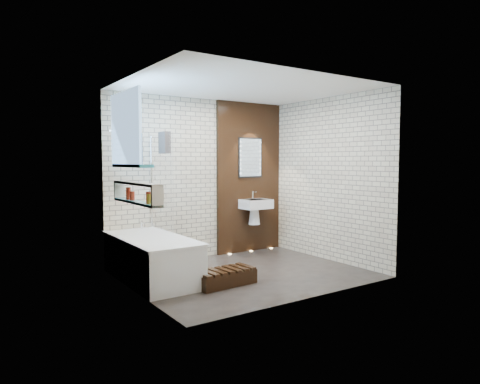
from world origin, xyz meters
TOP-DOWN VIEW (x-y plane):
  - ground at (0.00, 0.00)m, footprint 3.20×3.20m
  - room_shell at (0.00, 0.00)m, footprint 3.24×3.20m
  - walnut_panel at (0.95, 1.27)m, footprint 1.30×0.06m
  - clerestory_window at (-1.57, 0.35)m, footprint 0.18×1.00m
  - display_niche at (-1.53, 0.15)m, footprint 0.14×1.30m
  - bathtub at (-1.22, 0.45)m, footprint 0.79×1.74m
  - bath_screen at (-0.87, 0.89)m, footprint 0.01×0.78m
  - towel at (-0.87, 0.78)m, footprint 0.09×0.24m
  - shower_head at (-1.30, 0.95)m, footprint 0.18×0.18m
  - washbasin at (0.95, 1.07)m, footprint 0.50×0.36m
  - led_mirror at (0.95, 1.23)m, footprint 0.50×0.02m
  - walnut_step at (-0.54, -0.30)m, footprint 0.82×0.41m
  - niche_bottles at (-1.53, 0.10)m, footprint 0.06×0.75m
  - sill_vases at (-1.50, 0.33)m, footprint 0.19×0.41m
  - floor_uplights at (0.95, 1.20)m, footprint 0.96×0.06m

SIDE VIEW (x-z plane):
  - ground at x=0.00m, z-range 0.00..0.00m
  - floor_uplights at x=0.95m, z-range 0.00..0.01m
  - walnut_step at x=-0.54m, z-range 0.00..0.18m
  - bathtub at x=-1.22m, z-range -0.06..0.64m
  - washbasin at x=0.95m, z-range 0.50..1.08m
  - niche_bottles at x=-1.53m, z-range 1.09..1.24m
  - display_niche at x=-1.53m, z-range 1.07..1.33m
  - bath_screen at x=-0.87m, z-range 0.58..1.98m
  - walnut_panel at x=0.95m, z-range 0.00..2.60m
  - room_shell at x=0.00m, z-range 0.00..2.60m
  - led_mirror at x=0.95m, z-range 1.30..2.00m
  - sill_vases at x=-1.50m, z-range 1.49..1.87m
  - towel at x=-0.87m, z-range 1.70..2.00m
  - clerestory_window at x=-1.57m, z-range 1.43..2.37m
  - shower_head at x=-1.30m, z-range 1.99..2.01m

